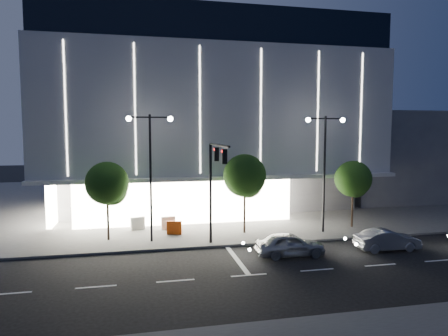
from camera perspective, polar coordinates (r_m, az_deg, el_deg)
name	(u,v)px	position (r m, az deg, el deg)	size (l,w,h in m)	color
ground	(208,269)	(23.54, -2.27, -14.17)	(160.00, 160.00, 0.00)	black
sidewalk_museum	(216,197)	(47.35, -1.20, -4.23)	(70.00, 40.00, 0.15)	#474747
museum	(200,119)	(44.74, -3.38, 7.04)	(30.00, 25.80, 18.00)	#4C4C51
annex_building	(376,154)	(54.75, 20.93, 1.88)	(16.00, 20.00, 10.00)	#4C4C51
traffic_mast	(214,175)	(25.83, -1.37, -0.99)	(0.33, 5.89, 7.07)	black
street_lamp_west	(150,159)	(27.97, -10.47, 1.31)	(3.16, 0.36, 9.00)	black
street_lamp_east	(325,156)	(31.15, 14.19, 1.62)	(3.16, 0.36, 9.00)	black
tree_left	(108,186)	(29.25, -16.30, -2.43)	(3.02, 3.02, 5.72)	black
tree_mid	(245,178)	(30.14, 3.00, -1.44)	(3.25, 3.25, 6.15)	black
tree_right	(353,181)	(33.65, 17.98, -1.77)	(2.91, 2.91, 5.51)	black
car_lead	(290,244)	(25.86, 9.41, -10.73)	(1.76, 4.36, 1.49)	#9B9FA2
car_second	(387,240)	(28.84, 22.27, -9.48)	(1.46, 4.20, 1.38)	#9C9EA3
barrier_b	(138,223)	(32.31, -12.23, -7.73)	(1.10, 0.25, 1.00)	silver
barrier_c	(174,228)	(30.42, -7.12, -8.46)	(1.10, 0.25, 1.00)	#C9420B
barrier_d	(168,223)	(32.08, -7.97, -7.76)	(1.10, 0.25, 1.00)	silver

